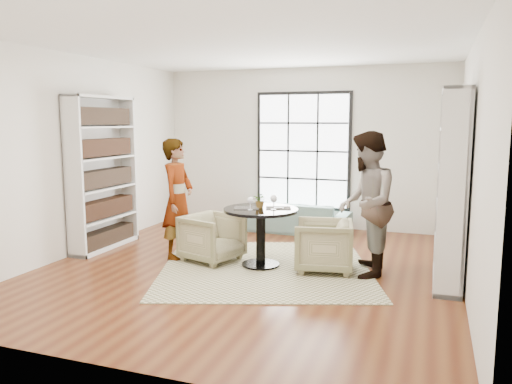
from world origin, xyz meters
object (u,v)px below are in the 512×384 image
at_px(person_left, 178,199).
at_px(person_right, 366,204).
at_px(sofa, 298,217).
at_px(armchair_right, 323,246).
at_px(wine_glass_left, 250,201).
at_px(wine_glass_right, 274,199).
at_px(flower_centerpiece, 260,200).
at_px(pedestal_table, 261,225).
at_px(armchair_left, 212,238).

distance_m(person_left, person_right, 2.71).
bearing_deg(sofa, armchair_right, 114.81).
height_order(sofa, wine_glass_left, wine_glass_left).
distance_m(wine_glass_right, flower_centerpiece, 0.24).
distance_m(pedestal_table, wine_glass_left, 0.40).
height_order(armchair_left, person_left, person_left).
relative_size(sofa, person_left, 1.06).
xyz_separation_m(armchair_right, person_left, (-2.16, -0.07, 0.54)).
relative_size(wine_glass_left, flower_centerpiece, 0.83).
xyz_separation_m(person_right, wine_glass_right, (-1.21, -0.14, 0.03)).
relative_size(wine_glass_right, flower_centerpiece, 0.99).
distance_m(person_left, wine_glass_right, 1.50).
bearing_deg(armchair_right, wine_glass_right, -88.86).
height_order(wine_glass_left, flower_centerpiece, flower_centerpiece).
relative_size(person_right, flower_centerpiece, 8.90).
bearing_deg(sofa, armchair_left, 75.25).
bearing_deg(pedestal_table, wine_glass_right, -12.68).
xyz_separation_m(sofa, person_left, (-1.22, -2.28, 0.61)).
xyz_separation_m(person_left, flower_centerpiece, (1.28, 0.02, 0.04)).
xyz_separation_m(armchair_left, flower_centerpiece, (0.73, 0.02, 0.58)).
bearing_deg(wine_glass_left, armchair_right, 14.39).
relative_size(sofa, armchair_left, 2.50).
bearing_deg(flower_centerpiece, person_left, -179.19).
bearing_deg(wine_glass_right, person_right, 6.44).
bearing_deg(person_left, armchair_left, -92.14).
height_order(armchair_left, wine_glass_left, wine_glass_left).
distance_m(sofa, person_right, 2.74).
bearing_deg(flower_centerpiece, armchair_left, -178.59).
bearing_deg(wine_glass_right, wine_glass_left, -159.79).
distance_m(armchair_left, armchair_right, 1.61).
bearing_deg(person_left, flower_centerpiece, -91.34).
distance_m(armchair_left, flower_centerpiece, 0.94).
xyz_separation_m(sofa, wine_glass_right, (0.27, -2.34, 0.70)).
distance_m(pedestal_table, armchair_left, 0.79).
bearing_deg(person_left, wine_glass_right, -94.55).
xyz_separation_m(armchair_right, wine_glass_left, (-0.96, -0.25, 0.60)).
bearing_deg(armchair_left, sofa, 0.94).
relative_size(sofa, armchair_right, 2.46).
height_order(pedestal_table, armchair_right, pedestal_table).
bearing_deg(flower_centerpiece, wine_glass_right, -20.35).
height_order(sofa, person_right, person_right).
relative_size(pedestal_table, sofa, 0.55).
bearing_deg(pedestal_table, person_right, 3.72).
height_order(wine_glass_right, flower_centerpiece, flower_centerpiece).
height_order(person_left, person_right, person_right).
height_order(armchair_left, wine_glass_right, wine_glass_right).
relative_size(armchair_left, person_right, 0.40).
distance_m(armchair_left, person_right, 2.25).
xyz_separation_m(person_right, flower_centerpiece, (-1.43, -0.06, -0.02)).
bearing_deg(pedestal_table, armchair_right, 6.07).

